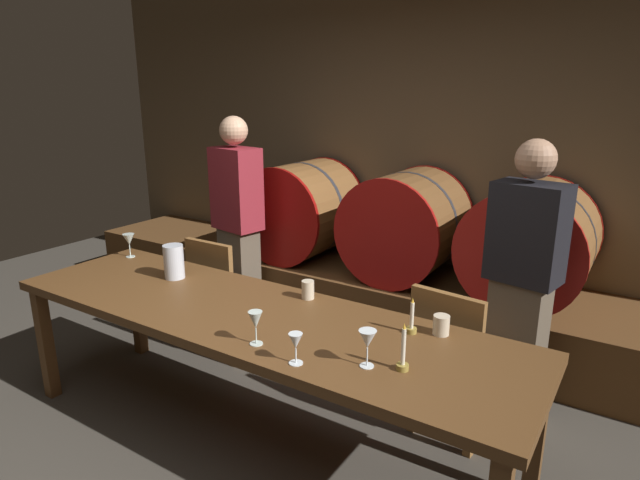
# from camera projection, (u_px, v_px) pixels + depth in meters

# --- Properties ---
(ground_plane) EXTENTS (8.96, 8.96, 0.00)m
(ground_plane) POSITION_uv_depth(u_px,v_px,m) (225.00, 477.00, 2.65)
(ground_plane) COLOR #3F3A33
(back_wall) EXTENTS (6.90, 0.24, 2.95)m
(back_wall) POSITION_uv_depth(u_px,v_px,m) (433.00, 139.00, 4.35)
(back_wall) COLOR brown
(back_wall) RESTS_ON ground
(barrel_shelf) EXTENTS (6.21, 0.90, 0.46)m
(barrel_shelf) POSITION_uv_depth(u_px,v_px,m) (399.00, 301.00, 4.25)
(barrel_shelf) COLOR brown
(barrel_shelf) RESTS_ON ground
(wine_barrel_left) EXTENTS (0.82, 0.78, 0.82)m
(wine_barrel_left) POSITION_uv_depth(u_px,v_px,m) (302.00, 210.00, 4.56)
(wine_barrel_left) COLOR brown
(wine_barrel_left) RESTS_ON barrel_shelf
(wine_barrel_center) EXTENTS (0.82, 0.78, 0.82)m
(wine_barrel_center) POSITION_uv_depth(u_px,v_px,m) (406.00, 225.00, 4.06)
(wine_barrel_center) COLOR brown
(wine_barrel_center) RESTS_ON barrel_shelf
(wine_barrel_right) EXTENTS (0.82, 0.78, 0.82)m
(wine_barrel_right) POSITION_uv_depth(u_px,v_px,m) (530.00, 243.00, 3.59)
(wine_barrel_right) COLOR brown
(wine_barrel_right) RESTS_ON barrel_shelf
(dining_table) EXTENTS (2.90, 0.81, 0.77)m
(dining_table) POSITION_uv_depth(u_px,v_px,m) (251.00, 324.00, 2.74)
(dining_table) COLOR brown
(dining_table) RESTS_ON ground
(chair_left) EXTENTS (0.40, 0.40, 0.88)m
(chair_left) POSITION_uv_depth(u_px,v_px,m) (221.00, 291.00, 3.75)
(chair_left) COLOR brown
(chair_left) RESTS_ON ground
(chair_right) EXTENTS (0.44, 0.44, 0.88)m
(chair_right) POSITION_uv_depth(u_px,v_px,m) (452.00, 355.00, 2.85)
(chair_right) COLOR brown
(chair_right) RESTS_ON ground
(guest_left) EXTENTS (0.42, 0.30, 1.68)m
(guest_left) POSITION_uv_depth(u_px,v_px,m) (238.00, 221.00, 4.18)
(guest_left) COLOR brown
(guest_left) RESTS_ON ground
(guest_right) EXTENTS (0.42, 0.31, 1.62)m
(guest_right) POSITION_uv_depth(u_px,v_px,m) (522.00, 281.00, 2.97)
(guest_right) COLOR brown
(guest_right) RESTS_ON ground
(candle_left) EXTENTS (0.05, 0.05, 0.18)m
(candle_left) POSITION_uv_depth(u_px,v_px,m) (412.00, 324.00, 2.47)
(candle_left) COLOR olive
(candle_left) RESTS_ON dining_table
(candle_right) EXTENTS (0.05, 0.05, 0.21)m
(candle_right) POSITION_uv_depth(u_px,v_px,m) (403.00, 357.00, 2.14)
(candle_right) COLOR olive
(candle_right) RESTS_ON dining_table
(pitcher) EXTENTS (0.12, 0.12, 0.21)m
(pitcher) POSITION_uv_depth(u_px,v_px,m) (174.00, 262.00, 3.18)
(pitcher) COLOR silver
(pitcher) RESTS_ON dining_table
(wine_glass_far_left) EXTENTS (0.08, 0.08, 0.16)m
(wine_glass_far_left) POSITION_uv_depth(u_px,v_px,m) (129.00, 240.00, 3.57)
(wine_glass_far_left) COLOR silver
(wine_glass_far_left) RESTS_ON dining_table
(wine_glass_center_left) EXTENTS (0.06, 0.06, 0.16)m
(wine_glass_center_left) POSITION_uv_depth(u_px,v_px,m) (256.00, 321.00, 2.35)
(wine_glass_center_left) COLOR silver
(wine_glass_center_left) RESTS_ON dining_table
(wine_glass_center_right) EXTENTS (0.06, 0.06, 0.14)m
(wine_glass_center_right) POSITION_uv_depth(u_px,v_px,m) (296.00, 342.00, 2.19)
(wine_glass_center_right) COLOR white
(wine_glass_center_right) RESTS_ON dining_table
(wine_glass_far_right) EXTENTS (0.08, 0.08, 0.16)m
(wine_glass_far_right) POSITION_uv_depth(u_px,v_px,m) (367.00, 340.00, 2.15)
(wine_glass_far_right) COLOR white
(wine_glass_far_right) RESTS_ON dining_table
(cup_left) EXTENTS (0.07, 0.07, 0.10)m
(cup_left) POSITION_uv_depth(u_px,v_px,m) (308.00, 290.00, 2.88)
(cup_left) COLOR beige
(cup_left) RESTS_ON dining_table
(cup_right) EXTENTS (0.08, 0.08, 0.09)m
(cup_right) POSITION_uv_depth(u_px,v_px,m) (441.00, 325.00, 2.46)
(cup_right) COLOR beige
(cup_right) RESTS_ON dining_table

